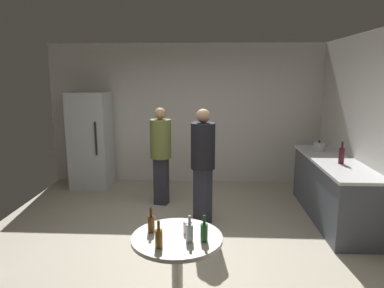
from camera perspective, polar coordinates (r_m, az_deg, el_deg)
name	(u,v)px	position (r m, az deg, el deg)	size (l,w,h in m)	color
ground_plane	(173,244)	(4.75, -3.10, -15.93)	(5.20, 5.20, 0.10)	#B2A893
wall_back	(186,114)	(6.89, -0.96, 4.85)	(5.32, 0.06, 2.70)	silver
refrigerator	(91,140)	(6.89, -16.10, 0.62)	(0.70, 0.68, 1.80)	silver
kitchen_counter	(332,189)	(5.61, 21.83, -6.87)	(0.64, 2.19, 0.90)	#4C515B
kettle	(319,147)	(6.02, 19.97, -0.43)	(0.24, 0.17, 0.18)	#B2B2B7
wine_bottle_on_counter	(342,155)	(5.28, 23.13, -1.70)	(0.08, 0.08, 0.31)	#3F141E
foreground_table	(177,247)	(3.21, -2.44, -16.43)	(0.80, 0.80, 0.73)	beige
beer_bottle_amber	(159,238)	(2.96, -5.42, -14.91)	(0.06, 0.06, 0.23)	#8C5919
beer_bottle_brown	(151,223)	(3.22, -6.65, -12.66)	(0.06, 0.06, 0.23)	#593314
beer_bottle_green	(204,232)	(3.05, 1.98, -14.06)	(0.06, 0.06, 0.23)	#26662D
beer_bottle_clear	(190,232)	(3.04, -0.40, -14.11)	(0.06, 0.06, 0.23)	silver
plastic_cup_white	(188,227)	(3.20, -0.69, -13.31)	(0.08, 0.08, 0.11)	white
person_in_black_shirt	(203,158)	(4.92, 1.78, -2.26)	(0.47, 0.47, 1.66)	#2D2D38
person_in_olive_shirt	(161,149)	(5.70, -5.09, -0.80)	(0.40, 0.40, 1.60)	#2D2D38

